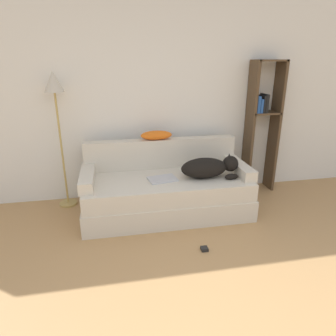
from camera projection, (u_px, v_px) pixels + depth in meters
wall_back at (154, 94)px, 3.83m from camera, size 7.58×0.06×2.70m
couch at (167, 195)px, 3.61m from camera, size 1.96×0.90×0.46m
couch_backrest at (161, 153)px, 3.82m from camera, size 1.92×0.15×0.37m
couch_arm_left at (87, 178)px, 3.34m from camera, size 0.15×0.71×0.13m
couch_arm_right at (239, 168)px, 3.66m from camera, size 0.15×0.71×0.13m
dog at (209, 167)px, 3.49m from camera, size 0.69×0.29×0.26m
laptop at (162, 179)px, 3.46m from camera, size 0.36×0.28×0.02m
throw_pillow at (156, 135)px, 3.72m from camera, size 0.39×0.17×0.11m
bookshelf at (262, 121)px, 4.04m from camera, size 0.41×0.26×1.77m
floor_lamp at (55, 98)px, 3.43m from camera, size 0.22×0.22×1.65m
power_adapter at (204, 249)px, 2.93m from camera, size 0.07×0.07×0.03m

